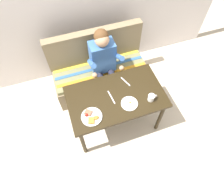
% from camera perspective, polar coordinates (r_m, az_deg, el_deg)
% --- Properties ---
extents(ground_plane, '(8.00, 8.00, 0.00)m').
position_cam_1_polar(ground_plane, '(3.16, 0.90, -9.61)').
color(ground_plane, beige).
extents(table, '(1.20, 0.70, 0.73)m').
position_cam_1_polar(table, '(2.59, 1.08, -3.49)').
color(table, black).
rests_on(table, ground).
extents(couch, '(1.44, 0.56, 1.00)m').
position_cam_1_polar(couch, '(3.28, -3.51, 4.43)').
color(couch, '#7B6A4E').
rests_on(couch, ground).
extents(person, '(0.45, 0.61, 1.21)m').
position_cam_1_polar(person, '(2.86, -2.24, 7.27)').
color(person, '#3863A3').
rests_on(person, ground).
extents(plate_breakfast, '(0.24, 0.24, 0.05)m').
position_cam_1_polar(plate_breakfast, '(2.38, -5.77, -8.22)').
color(plate_breakfast, white).
rests_on(plate_breakfast, table).
extents(plate_eggs, '(0.20, 0.20, 0.04)m').
position_cam_1_polar(plate_eggs, '(2.47, 4.86, -4.60)').
color(plate_eggs, white).
rests_on(plate_eggs, table).
extents(coffee_mug, '(0.12, 0.08, 0.09)m').
position_cam_1_polar(coffee_mug, '(2.50, 10.92, -2.89)').
color(coffee_mug, white).
rests_on(coffee_mug, table).
extents(fork, '(0.07, 0.16, 0.00)m').
position_cam_1_polar(fork, '(2.65, 3.77, 1.53)').
color(fork, silver).
rests_on(fork, table).
extents(knife, '(0.04, 0.20, 0.00)m').
position_cam_1_polar(knife, '(2.51, -0.16, -2.91)').
color(knife, silver).
rests_on(knife, table).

